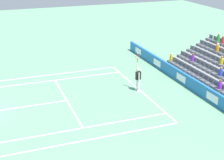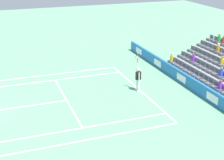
# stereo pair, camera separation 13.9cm
# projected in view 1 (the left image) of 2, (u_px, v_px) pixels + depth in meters

# --- Properties ---
(line_baseline) EXTENTS (10.97, 0.10, 0.01)m
(line_baseline) POSITION_uv_depth(u_px,v_px,m) (139.00, 90.00, 25.14)
(line_baseline) COLOR white
(line_baseline) RESTS_ON ground
(line_service) EXTENTS (8.23, 0.10, 0.01)m
(line_service) POSITION_uv_depth(u_px,v_px,m) (67.00, 100.00, 23.36)
(line_service) COLOR white
(line_service) RESTS_ON ground
(line_centre_service) EXTENTS (0.10, 6.40, 0.01)m
(line_centre_service) POSITION_uv_depth(u_px,v_px,m) (19.00, 107.00, 22.32)
(line_centre_service) COLOR white
(line_centre_service) RESTS_ON ground
(line_singles_sideline_left) EXTENTS (0.10, 11.89, 0.01)m
(line_singles_sideline_left) POSITION_uv_depth(u_px,v_px,m) (49.00, 81.00, 26.81)
(line_singles_sideline_left) COLOR white
(line_singles_sideline_left) RESTS_ON ground
(line_singles_sideline_right) EXTENTS (0.10, 11.89, 0.01)m
(line_singles_sideline_right) POSITION_uv_depth(u_px,v_px,m) (76.00, 129.00, 19.61)
(line_singles_sideline_right) COLOR white
(line_singles_sideline_right) RESTS_ON ground
(line_doubles_sideline_left) EXTENTS (0.10, 11.89, 0.01)m
(line_doubles_sideline_left) POSITION_uv_depth(u_px,v_px,m) (46.00, 75.00, 28.01)
(line_doubles_sideline_left) COLOR white
(line_doubles_sideline_left) RESTS_ON ground
(line_doubles_sideline_right) EXTENTS (0.10, 11.89, 0.01)m
(line_doubles_sideline_right) POSITION_uv_depth(u_px,v_px,m) (82.00, 141.00, 18.41)
(line_doubles_sideline_right) COLOR white
(line_doubles_sideline_right) RESTS_ON ground
(line_centre_mark) EXTENTS (0.10, 0.20, 0.01)m
(line_centre_mark) POSITION_uv_depth(u_px,v_px,m) (138.00, 90.00, 25.11)
(line_centre_mark) COLOR white
(line_centre_mark) RESTS_ON ground
(sponsor_barrier) EXTENTS (19.83, 0.22, 0.95)m
(sponsor_barrier) POSITION_uv_depth(u_px,v_px,m) (182.00, 78.00, 26.14)
(sponsor_barrier) COLOR #1E66AD
(sponsor_barrier) RESTS_ON ground
(tennis_player) EXTENTS (0.53, 0.37, 2.85)m
(tennis_player) POSITION_uv_depth(u_px,v_px,m) (138.00, 78.00, 24.59)
(tennis_player) COLOR white
(tennis_player) RESTS_ON ground
(stadium_stand) EXTENTS (8.06, 4.75, 3.01)m
(stadium_stand) POSITION_uv_depth(u_px,v_px,m) (221.00, 68.00, 27.18)
(stadium_stand) COLOR gray
(stadium_stand) RESTS_ON ground
(loose_tennis_ball) EXTENTS (0.07, 0.07, 0.07)m
(loose_tennis_ball) POSITION_uv_depth(u_px,v_px,m) (22.00, 114.00, 21.34)
(loose_tennis_ball) COLOR #D1E533
(loose_tennis_ball) RESTS_ON ground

